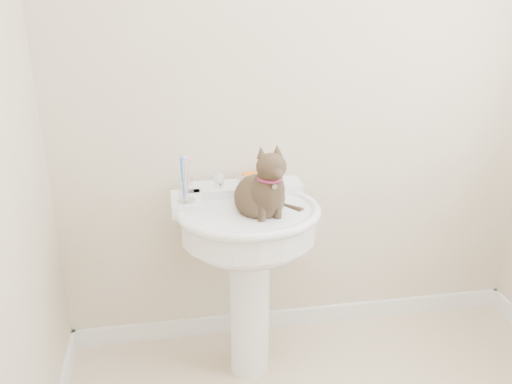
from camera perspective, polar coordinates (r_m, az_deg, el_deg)
name	(u,v)px	position (r m, az deg, el deg)	size (l,w,h in m)	color
wall_back	(305,78)	(2.37, 5.15, 11.91)	(2.20, 0.00, 2.50)	beige
baseboard_back	(297,317)	(2.83, 4.37, -12.95)	(2.20, 0.02, 0.09)	white
pedestal_sink	(248,240)	(2.23, -0.82, -5.11)	(0.60, 0.58, 0.82)	white
faucet	(243,179)	(2.28, -1.36, 1.42)	(0.28, 0.12, 0.14)	silver
soap_bar	(254,177)	(2.37, -0.23, 1.62)	(0.09, 0.06, 0.03)	orange
toothbrush_cup	(186,191)	(2.14, -7.36, 0.12)	(0.07, 0.07, 0.18)	silver
cat	(262,193)	(2.11, 0.66, -0.10)	(0.22, 0.28, 0.41)	#4C3F27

